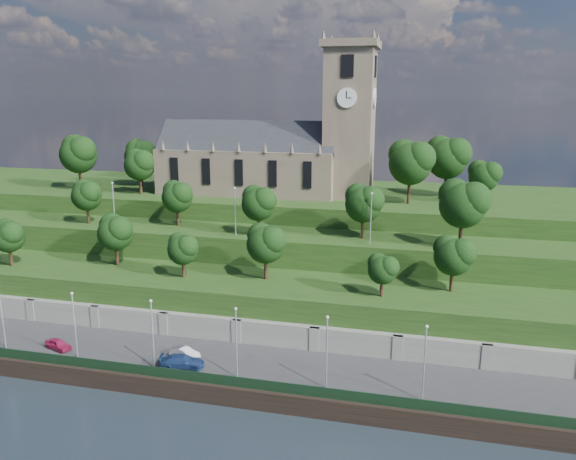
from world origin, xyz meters
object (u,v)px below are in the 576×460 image
(church, at_px, (275,152))
(car_left, at_px, (58,344))
(car_middle, at_px, (185,353))
(car_right, at_px, (182,362))

(church, bearing_deg, car_left, -111.52)
(church, bearing_deg, car_middle, -90.63)
(car_left, relative_size, car_middle, 0.99)
(church, bearing_deg, car_right, -89.59)
(car_left, distance_m, car_middle, 16.16)
(car_left, xyz_separation_m, car_right, (16.83, -0.79, 0.10))
(church, distance_m, car_left, 49.24)
(car_left, distance_m, car_right, 16.85)
(car_middle, height_order, car_right, car_right)
(church, xyz_separation_m, car_right, (0.30, -42.69, -19.78))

